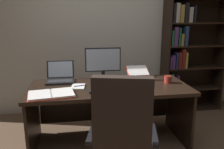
% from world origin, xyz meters
% --- Properties ---
extents(wall_back, '(5.43, 0.12, 2.70)m').
position_xyz_m(wall_back, '(0.00, 1.89, 1.35)').
color(wall_back, beige).
rests_on(wall_back, ground).
extents(desk, '(1.86, 0.82, 0.74)m').
position_xyz_m(desk, '(-0.10, 0.82, 0.55)').
color(desk, black).
rests_on(desk, ground).
extents(bookshelf, '(0.98, 0.34, 2.15)m').
position_xyz_m(bookshelf, '(1.29, 1.65, 1.12)').
color(bookshelf, black).
rests_on(bookshelf, ground).
extents(office_chair, '(0.68, 0.60, 1.10)m').
position_xyz_m(office_chair, '(-0.11, -0.07, 0.46)').
color(office_chair, black).
rests_on(office_chair, ground).
extents(monitor, '(0.45, 0.16, 0.41)m').
position_xyz_m(monitor, '(-0.14, 1.02, 0.95)').
color(monitor, black).
rests_on(monitor, desk).
extents(laptop, '(0.34, 0.32, 0.24)m').
position_xyz_m(laptop, '(-0.68, 1.03, 0.79)').
color(laptop, black).
rests_on(laptop, desk).
extents(keyboard, '(0.42, 0.15, 0.02)m').
position_xyz_m(keyboard, '(-0.14, 0.56, 0.75)').
color(keyboard, black).
rests_on(keyboard, desk).
extents(computer_mouse, '(0.06, 0.10, 0.04)m').
position_xyz_m(computer_mouse, '(0.16, 0.56, 0.76)').
color(computer_mouse, black).
rests_on(computer_mouse, desk).
extents(reading_stand_with_book, '(0.29, 0.28, 0.13)m').
position_xyz_m(reading_stand_with_book, '(0.33, 1.09, 0.81)').
color(reading_stand_with_book, black).
rests_on(reading_stand_with_book, desk).
extents(open_binder, '(0.51, 0.38, 0.02)m').
position_xyz_m(open_binder, '(-0.75, 0.51, 0.75)').
color(open_binder, '#DB422D').
rests_on(open_binder, desk).
extents(notepad, '(0.18, 0.23, 0.01)m').
position_xyz_m(notepad, '(-0.47, 0.75, 0.75)').
color(notepad, white).
rests_on(notepad, desk).
extents(pen, '(0.14, 0.05, 0.01)m').
position_xyz_m(pen, '(-0.45, 0.75, 0.76)').
color(pen, navy).
rests_on(pen, notepad).
extents(coffee_mug, '(0.09, 0.09, 0.09)m').
position_xyz_m(coffee_mug, '(0.62, 0.75, 0.79)').
color(coffee_mug, maroon).
rests_on(coffee_mug, desk).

